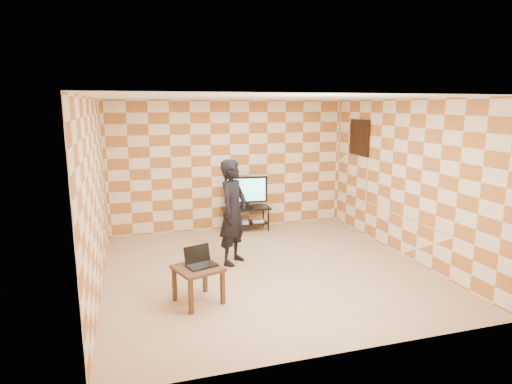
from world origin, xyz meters
TOP-DOWN VIEW (x-y plane):
  - floor at (0.00, 0.00)m, footprint 5.00×5.00m
  - wall_back at (0.00, 2.50)m, footprint 5.00×0.02m
  - wall_front at (0.00, -2.50)m, footprint 5.00×0.02m
  - wall_left at (-2.50, 0.00)m, footprint 0.02×5.00m
  - wall_right at (2.50, 0.00)m, footprint 0.02×5.00m
  - ceiling at (0.00, 0.00)m, footprint 5.00×5.00m
  - wall_art at (2.47, 1.55)m, footprint 0.04×0.72m
  - tv_stand at (0.25, 2.19)m, footprint 0.99×0.44m
  - tv at (0.25, 2.19)m, footprint 0.89×0.19m
  - dvd_player at (0.06, 2.19)m, footprint 0.43×0.32m
  - game_console at (0.50, 2.16)m, footprint 0.25×0.19m
  - side_table at (-1.24, -0.87)m, footprint 0.72×0.72m
  - laptop at (-1.20, -0.82)m, footprint 0.45×0.40m
  - person at (-0.44, 0.43)m, footprint 0.73×0.75m

SIDE VIEW (x-z plane):
  - floor at x=0.00m, z-range 0.00..0.00m
  - game_console at x=0.50m, z-range 0.17..0.23m
  - dvd_player at x=0.06m, z-range 0.17..0.24m
  - tv_stand at x=0.25m, z-range 0.12..0.62m
  - side_table at x=-1.24m, z-range 0.16..0.66m
  - laptop at x=-1.20m, z-range 0.43..0.68m
  - tv at x=0.25m, z-range 0.54..1.18m
  - person at x=-0.44m, z-range 0.00..1.74m
  - wall_back at x=0.00m, z-range 0.00..2.70m
  - wall_front at x=0.00m, z-range 0.00..2.70m
  - wall_left at x=-2.50m, z-range 0.00..2.70m
  - wall_right at x=2.50m, z-range 0.00..2.70m
  - wall_art at x=2.47m, z-range 1.59..2.31m
  - ceiling at x=0.00m, z-range 2.69..2.71m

